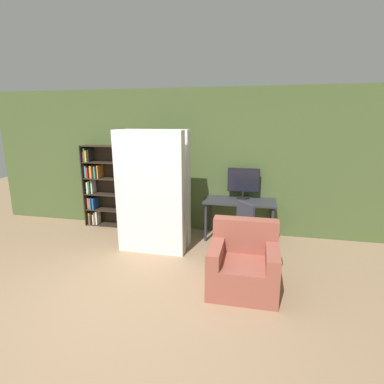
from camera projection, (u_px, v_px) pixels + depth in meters
ground_plane at (124, 304)px, 3.53m from camera, size 16.00×16.00×0.00m
wall_back at (181, 161)px, 5.77m from camera, size 8.00×0.06×2.70m
desk at (240, 206)px, 5.37m from camera, size 1.26×0.62×0.72m
monitor at (243, 182)px, 5.43m from camera, size 0.57×0.24×0.56m
office_chair at (237, 238)px, 4.62m from camera, size 0.62×0.62×0.89m
bookshelf at (102, 187)px, 6.10m from camera, size 0.86×0.31×1.64m
mattress_near at (150, 194)px, 4.73m from camera, size 1.10×0.25×1.98m
mattress_far at (158, 188)px, 5.09m from camera, size 1.10×0.23×1.98m
armchair at (244, 264)px, 3.83m from camera, size 0.85×0.80×0.85m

